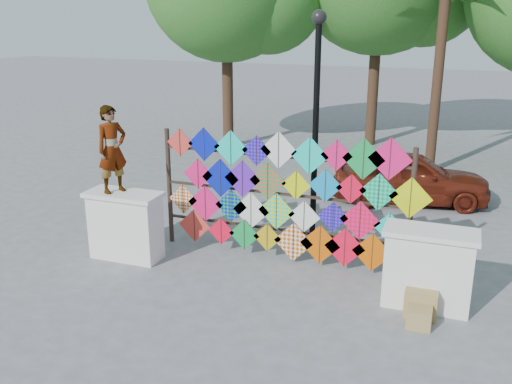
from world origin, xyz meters
TOP-DOWN VIEW (x-y plane):
  - ground at (0.00, 0.00)m, footprint 80.00×80.00m
  - parapet_left at (-2.70, -0.20)m, footprint 1.40×0.65m
  - parapet_right at (2.70, -0.20)m, footprint 1.40×0.65m
  - kite_rack at (0.11, 0.72)m, footprint 4.99×0.24m
  - vendor_woman at (-2.86, -0.20)m, footprint 0.59×0.68m
  - sedan at (1.92, 4.98)m, footprint 3.89×2.13m
  - lamppost at (0.30, 2.00)m, footprint 0.28×0.28m
  - cardboard_box_near at (2.66, -0.50)m, footprint 0.48×0.43m
  - cardboard_box_far at (2.67, -0.87)m, footprint 0.35×0.32m

SIDE VIEW (x-z plane):
  - ground at x=0.00m, z-range 0.00..0.00m
  - cardboard_box_far at x=2.67m, z-range 0.00..0.30m
  - cardboard_box_near at x=2.66m, z-range 0.00..0.43m
  - sedan at x=1.92m, z-range 0.00..1.25m
  - parapet_left at x=-2.70m, z-range 0.01..1.29m
  - parapet_right at x=2.70m, z-range 0.01..1.29m
  - kite_rack at x=0.11m, z-range -0.01..2.45m
  - vendor_woman at x=-2.86m, z-range 1.28..2.86m
  - lamppost at x=0.30m, z-range 0.46..4.92m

